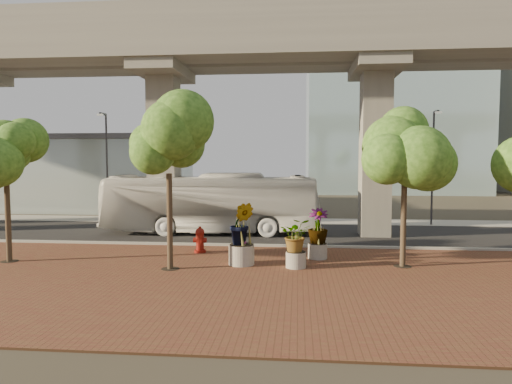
{
  "coord_description": "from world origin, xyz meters",
  "views": [
    {
      "loc": [
        1.74,
        -23.88,
        4.25
      ],
      "look_at": [
        -0.51,
        0.5,
        2.54
      ],
      "focal_mm": 32.0,
      "sensor_mm": 36.0,
      "label": 1
    }
  ],
  "objects": [
    {
      "name": "street_tree_near_east",
      "position": [
        5.87,
        -5.68,
        4.58
      ],
      "size": [
        3.97,
        3.97,
        6.35
      ],
      "color": "#4F3E2D",
      "rests_on": "ground"
    },
    {
      "name": "planter_front",
      "position": [
        1.68,
        -6.26,
        1.24
      ],
      "size": [
        1.77,
        1.77,
        1.94
      ],
      "color": "#A79F97",
      "rests_on": "ground"
    },
    {
      "name": "street_tree_near_west",
      "position": [
        -3.15,
        -6.93,
        4.81
      ],
      "size": [
        3.68,
        3.68,
        6.45
      ],
      "color": "#4F3E2D",
      "rests_on": "ground"
    },
    {
      "name": "station_pavilion",
      "position": [
        -20.0,
        16.0,
        3.22
      ],
      "size": [
        23.0,
        13.0,
        6.3
      ],
      "color": "#A9BDC1",
      "rests_on": "ground"
    },
    {
      "name": "streetlamp_west",
      "position": [
        -11.08,
        5.67,
        4.27
      ],
      "size": [
        0.36,
        1.06,
        7.31
      ],
      "color": "#323238",
      "rests_on": "ground"
    },
    {
      "name": "planter_left",
      "position": [
        -0.5,
        -5.95,
        1.58
      ],
      "size": [
        2.28,
        2.28,
        2.51
      ],
      "color": "#A19C91",
      "rests_on": "ground"
    },
    {
      "name": "fire_hydrant",
      "position": [
        -2.68,
        -3.71,
        0.63
      ],
      "size": [
        0.59,
        0.53,
        1.18
      ],
      "color": "maroon",
      "rests_on": "ground"
    },
    {
      "name": "transit_bus",
      "position": [
        -3.22,
        1.94,
        1.73
      ],
      "size": [
        12.51,
        3.31,
        3.46
      ],
      "primitive_type": "imported",
      "rotation": [
        0.0,
        0.0,
        1.6
      ],
      "color": "silver",
      "rests_on": "ground"
    },
    {
      "name": "far_sidewalk",
      "position": [
        0.0,
        7.5,
        0.03
      ],
      "size": [
        90.0,
        3.0,
        0.06
      ],
      "primitive_type": "cube",
      "color": "#A29F96",
      "rests_on": "ground"
    },
    {
      "name": "asphalt_road",
      "position": [
        0.0,
        2.0,
        0.02
      ],
      "size": [
        90.0,
        8.0,
        0.04
      ],
      "primitive_type": "cube",
      "color": "black",
      "rests_on": "ground"
    },
    {
      "name": "ground",
      "position": [
        0.0,
        0.0,
        0.0
      ],
      "size": [
        160.0,
        160.0,
        0.0
      ],
      "primitive_type": "plane",
      "color": "#393529",
      "rests_on": "ground"
    },
    {
      "name": "streetlamp_east",
      "position": [
        10.41,
        6.44,
        4.29
      ],
      "size": [
        0.36,
        1.06,
        7.33
      ],
      "color": "#323237",
      "rests_on": "ground"
    },
    {
      "name": "transit_viaduct",
      "position": [
        0.0,
        2.0,
        7.29
      ],
      "size": [
        72.0,
        5.6,
        12.4
      ],
      "color": "gray",
      "rests_on": "ground"
    },
    {
      "name": "planter_right",
      "position": [
        2.59,
        -4.51,
        1.36
      ],
      "size": [
        2.01,
        2.01,
        2.14
      ],
      "color": "#AFA69E",
      "rests_on": "ground"
    },
    {
      "name": "brick_plaza",
      "position": [
        0.0,
        -8.0,
        0.03
      ],
      "size": [
        70.0,
        13.0,
        0.06
      ],
      "primitive_type": "cube",
      "color": "brown",
      "rests_on": "ground"
    },
    {
      "name": "curb_strip",
      "position": [
        0.0,
        -2.0,
        0.08
      ],
      "size": [
        70.0,
        0.25,
        0.16
      ],
      "primitive_type": "cube",
      "color": "#A29F96",
      "rests_on": "ground"
    },
    {
      "name": "street_tree_far_west",
      "position": [
        -10.16,
        -6.26,
        4.52
      ],
      "size": [
        3.51,
        3.51,
        6.08
      ],
      "color": "#4F3E2D",
      "rests_on": "ground"
    }
  ]
}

